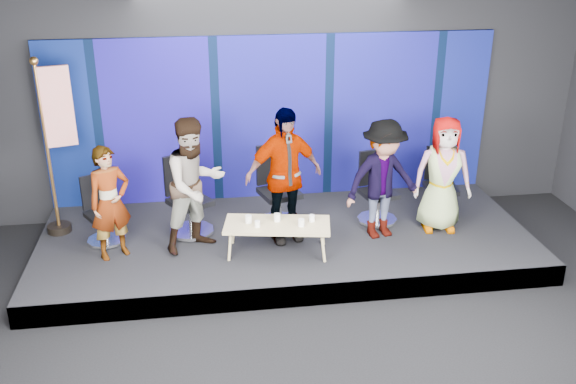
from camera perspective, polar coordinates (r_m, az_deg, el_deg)
name	(u,v)px	position (r m, az deg, el deg)	size (l,w,h in m)	color
ground	(317,356)	(7.36, 2.63, -14.35)	(10.00, 10.00, 0.00)	black
room_walls	(322,149)	(6.20, 3.03, 3.86)	(10.02, 8.02, 3.51)	black
riser	(286,242)	(9.37, -0.20, -4.46)	(7.00, 3.00, 0.30)	black
backdrop	(273,118)	(10.18, -1.36, 6.56)	(7.00, 0.08, 2.60)	#061C4D
chair_a	(103,220)	(9.31, -16.12, -2.45)	(0.73, 0.73, 0.95)	silver
panelist_a	(110,203)	(8.68, -15.53, -0.93)	(0.56, 0.37, 1.54)	black
chair_b	(188,208)	(9.28, -8.85, -1.43)	(0.89, 0.89, 1.14)	silver
panelist_b	(195,185)	(8.61, -8.29, 0.62)	(0.90, 0.70, 1.85)	black
chair_c	(278,199)	(9.44, -0.91, -0.64)	(0.83, 0.83, 1.18)	silver
panelist_c	(284,176)	(8.76, -0.39, 1.47)	(1.12, 0.47, 1.91)	black
chair_d	(376,199)	(9.64, 7.86, -0.61)	(0.71, 0.71, 1.06)	silver
panelist_d	(383,179)	(8.99, 8.42, 1.11)	(1.11, 0.64, 1.72)	black
chair_e	(439,193)	(10.04, 13.31, -0.11)	(0.67, 0.67, 1.04)	silver
panelist_e	(443,174)	(9.38, 13.58, 1.54)	(0.82, 0.54, 1.68)	black
coffee_table	(277,226)	(8.60, -0.97, -3.03)	(1.49, 0.84, 0.43)	tan
mug_a	(249,219)	(8.60, -3.53, -2.42)	(0.09, 0.09, 0.11)	white
mug_b	(257,224)	(8.48, -2.74, -2.85)	(0.07, 0.07, 0.09)	white
mug_c	(277,218)	(8.63, -0.97, -2.28)	(0.09, 0.09, 0.10)	white
mug_d	(301,223)	(8.49, 1.19, -2.74)	(0.08, 0.08, 0.10)	white
mug_e	(312,218)	(8.63, 2.14, -2.35)	(0.08, 0.08, 0.09)	white
flag_stand	(56,143)	(9.43, -19.90, 4.14)	(0.58, 0.34, 2.54)	black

